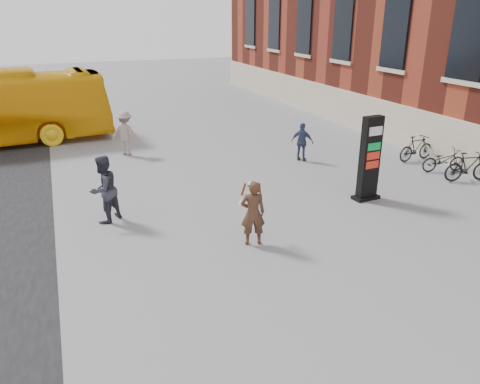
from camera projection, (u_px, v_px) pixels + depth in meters
name	position (u px, v px, depth m)	size (l,w,h in m)	color
ground	(273.00, 253.00, 11.57)	(100.00, 100.00, 0.00)	#9E9EA3
info_pylon	(370.00, 159.00, 14.44)	(0.88, 0.48, 2.67)	black
woman	(253.00, 212.00, 11.73)	(0.75, 0.71, 1.72)	#40281B
pedestrian_a	(104.00, 189.00, 12.99)	(0.94, 0.73, 1.93)	#2E2E3A
pedestrian_b	(125.00, 133.00, 19.20)	(1.19, 0.68, 1.84)	gray
pedestrian_c	(302.00, 142.00, 18.47)	(0.89, 0.37, 1.53)	#33425F
bike_5	(468.00, 167.00, 16.29)	(0.50, 1.76, 1.05)	black
bike_6	(443.00, 160.00, 17.32)	(0.57, 1.65, 0.86)	black
bike_7	(416.00, 148.00, 18.56)	(0.48, 1.70, 1.02)	black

